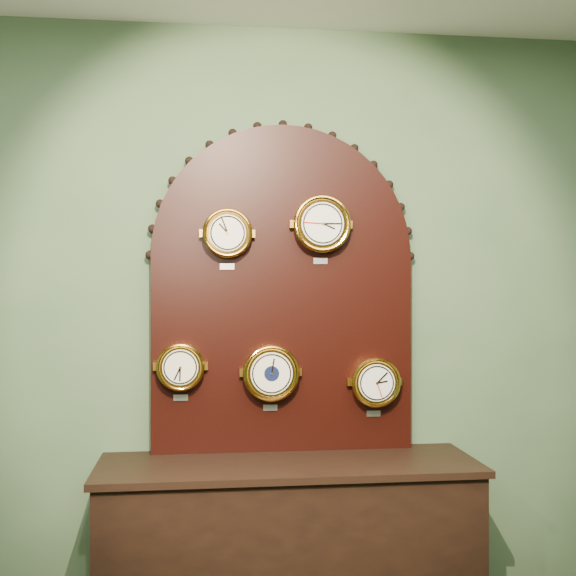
{
  "coord_description": "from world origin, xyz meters",
  "views": [
    {
      "loc": [
        -0.37,
        -0.84,
        1.59
      ],
      "look_at": [
        0.0,
        2.25,
        1.58
      ],
      "focal_mm": 44.75,
      "sensor_mm": 36.0,
      "label": 1
    }
  ],
  "objects": [
    {
      "name": "barometer",
      "position": [
        -0.06,
        2.38,
        1.2
      ],
      "size": [
        0.26,
        0.08,
        0.31
      ],
      "color": "gold",
      "rests_on": "display_board"
    },
    {
      "name": "hygrometer",
      "position": [
        -0.47,
        2.38,
        1.23
      ],
      "size": [
        0.21,
        0.08,
        0.26
      ],
      "color": "gold",
      "rests_on": "display_board"
    },
    {
      "name": "shop_counter",
      "position": [
        0.0,
        2.23,
        0.4
      ],
      "size": [
        1.6,
        0.5,
        0.8
      ],
      "primitive_type": "cube",
      "color": "black",
      "rests_on": "ground_plane"
    },
    {
      "name": "wall_back",
      "position": [
        0.0,
        2.5,
        1.4
      ],
      "size": [
        4.0,
        0.0,
        4.0
      ],
      "primitive_type": "plane",
      "rotation": [
        1.57,
        0.0,
        0.0
      ],
      "color": "#496746",
      "rests_on": "ground"
    },
    {
      "name": "arabic_clock",
      "position": [
        0.17,
        2.38,
        1.87
      ],
      "size": [
        0.26,
        0.08,
        0.31
      ],
      "color": "gold",
      "rests_on": "display_board"
    },
    {
      "name": "tide_clock",
      "position": [
        0.42,
        2.38,
        1.15
      ],
      "size": [
        0.23,
        0.08,
        0.28
      ],
      "color": "gold",
      "rests_on": "display_board"
    },
    {
      "name": "display_board",
      "position": [
        0.0,
        2.45,
        1.63
      ],
      "size": [
        1.26,
        0.06,
        1.53
      ],
      "color": "black",
      "rests_on": "shop_counter"
    },
    {
      "name": "roman_clock",
      "position": [
        -0.26,
        2.38,
        1.82
      ],
      "size": [
        0.22,
        0.08,
        0.27
      ],
      "color": "gold",
      "rests_on": "display_board"
    }
  ]
}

